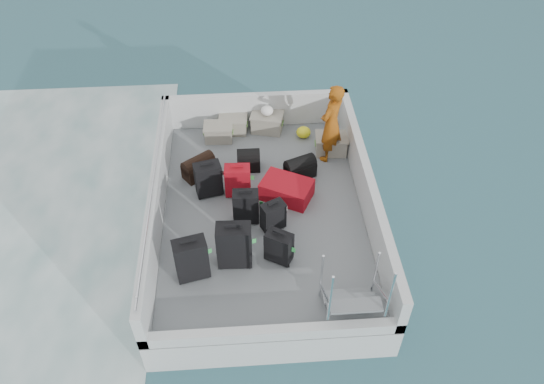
{
  "coord_description": "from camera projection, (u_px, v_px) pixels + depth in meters",
  "views": [
    {
      "loc": [
        -0.28,
        -6.25,
        7.03
      ],
      "look_at": [
        0.16,
        0.02,
        1.0
      ],
      "focal_mm": 35.0,
      "sensor_mm": 36.0,
      "label": 1
    }
  ],
  "objects": [
    {
      "name": "passenger",
      "position": [
        331.0,
        124.0,
        9.41
      ],
      "size": [
        0.64,
        0.67,
        1.54
      ],
      "primitive_type": "imported",
      "rotation": [
        0.0,
        0.0,
        -2.26
      ],
      "color": "#CF6513",
      "rests_on": "deck"
    },
    {
      "name": "deck_fittings",
      "position": [
        285.0,
        206.0,
        8.48
      ],
      "size": [
        3.6,
        5.0,
        0.9
      ],
      "color": "silver",
      "rests_on": "deck"
    },
    {
      "name": "suitcase_4",
      "position": [
        246.0,
        207.0,
        8.56
      ],
      "size": [
        0.42,
        0.26,
        0.61
      ],
      "primitive_type": "cube",
      "rotation": [
        0.0,
        0.0,
        -0.04
      ],
      "color": "black",
      "rests_on": "deck"
    },
    {
      "name": "duffel_1",
      "position": [
        249.0,
        161.0,
        9.61
      ],
      "size": [
        0.41,
        0.3,
        0.32
      ],
      "primitive_type": null,
      "rotation": [
        0.0,
        0.0,
        -0.01
      ],
      "color": "black",
      "rests_on": "deck"
    },
    {
      "name": "suitcase_3",
      "position": [
        234.0,
        246.0,
        7.86
      ],
      "size": [
        0.53,
        0.32,
        0.78
      ],
      "primitive_type": "cube",
      "rotation": [
        0.0,
        0.0,
        -0.04
      ],
      "color": "black",
      "rests_on": "deck"
    },
    {
      "name": "crate_2",
      "position": [
        267.0,
        123.0,
        10.42
      ],
      "size": [
        0.66,
        0.53,
        0.35
      ],
      "primitive_type": "cube",
      "rotation": [
        0.0,
        0.0,
        -0.24
      ],
      "color": "gray",
      "rests_on": "deck"
    },
    {
      "name": "deck",
      "position": [
        263.0,
        210.0,
        8.96
      ],
      "size": [
        3.3,
        4.7,
        0.02
      ],
      "primitive_type": "cube",
      "color": "slate",
      "rests_on": "ferry_hull"
    },
    {
      "name": "suitcase_2",
      "position": [
        208.0,
        180.0,
        9.01
      ],
      "size": [
        0.5,
        0.37,
        0.64
      ],
      "primitive_type": "cube",
      "rotation": [
        0.0,
        0.0,
        0.24
      ],
      "color": "black",
      "rests_on": "deck"
    },
    {
      "name": "white_bag",
      "position": [
        267.0,
        112.0,
        10.24
      ],
      "size": [
        0.24,
        0.24,
        0.18
      ],
      "primitive_type": "ellipsoid",
      "color": "white",
      "rests_on": "crate_2"
    },
    {
      "name": "suitcase_0",
      "position": [
        191.0,
        260.0,
        7.7
      ],
      "size": [
        0.53,
        0.38,
        0.74
      ],
      "primitive_type": "cube",
      "rotation": [
        0.0,
        0.0,
        0.24
      ],
      "color": "black",
      "rests_on": "deck"
    },
    {
      "name": "duffel_0",
      "position": [
        199.0,
        168.0,
        9.47
      ],
      "size": [
        0.64,
        0.58,
        0.32
      ],
      "primitive_type": null,
      "rotation": [
        0.0,
        0.0,
        0.64
      ],
      "color": "black",
      "rests_on": "deck"
    },
    {
      "name": "ground",
      "position": [
        263.0,
        234.0,
        9.38
      ],
      "size": [
        160.0,
        160.0,
        0.0
      ],
      "primitive_type": "plane",
      "color": "#153F4C",
      "rests_on": "ground"
    },
    {
      "name": "crate_3",
      "position": [
        331.0,
        145.0,
        9.94
      ],
      "size": [
        0.59,
        0.43,
        0.34
      ],
      "primitive_type": "cube",
      "rotation": [
        0.0,
        0.0,
        -0.08
      ],
      "color": "gray",
      "rests_on": "deck"
    },
    {
      "name": "crate_0",
      "position": [
        219.0,
        133.0,
        10.22
      ],
      "size": [
        0.53,
        0.38,
        0.31
      ],
      "primitive_type": "cube",
      "rotation": [
        0.0,
        0.0,
        -0.04
      ],
      "color": "gray",
      "rests_on": "deck"
    },
    {
      "name": "suitcase_7",
      "position": [
        273.0,
        217.0,
        8.46
      ],
      "size": [
        0.43,
        0.36,
        0.53
      ],
      "primitive_type": "cube",
      "rotation": [
        0.0,
        0.0,
        0.45
      ],
      "color": "black",
      "rests_on": "deck"
    },
    {
      "name": "crate_1",
      "position": [
        233.0,
        125.0,
        10.4
      ],
      "size": [
        0.54,
        0.39,
        0.31
      ],
      "primitive_type": "cube",
      "rotation": [
        0.0,
        0.0,
        -0.08
      ],
      "color": "gray",
      "rests_on": "deck"
    },
    {
      "name": "suitcase_5",
      "position": [
        238.0,
        181.0,
        9.02
      ],
      "size": [
        0.44,
        0.28,
        0.6
      ],
      "primitive_type": "cube",
      "rotation": [
        0.0,
        0.0,
        -0.05
      ],
      "color": "maroon",
      "rests_on": "deck"
    },
    {
      "name": "ferry_hull",
      "position": [
        263.0,
        222.0,
        9.17
      ],
      "size": [
        3.6,
        5.0,
        0.6
      ],
      "primitive_type": "cube",
      "color": "silver",
      "rests_on": "ground"
    },
    {
      "name": "suitcase_8",
      "position": [
        287.0,
        190.0,
        9.06
      ],
      "size": [
        1.0,
        0.87,
        0.33
      ],
      "primitive_type": "cube",
      "rotation": [
        0.0,
        0.0,
        1.09
      ],
      "color": "maroon",
      "rests_on": "deck"
    },
    {
      "name": "yellow_bag",
      "position": [
        303.0,
        132.0,
        10.31
      ],
      "size": [
        0.28,
        0.26,
        0.22
      ],
      "primitive_type": "ellipsoid",
      "color": "yellow",
      "rests_on": "deck"
    },
    {
      "name": "suitcase_6",
      "position": [
        279.0,
        247.0,
        7.98
      ],
      "size": [
        0.47,
        0.41,
        0.56
      ],
      "primitive_type": "cube",
      "rotation": [
        0.0,
        0.0,
        -0.52
      ],
      "color": "black",
      "rests_on": "deck"
    },
    {
      "name": "duffel_2",
      "position": [
        300.0,
        169.0,
        9.45
      ],
      "size": [
        0.61,
        0.48,
        0.32
      ],
      "primitive_type": null,
      "rotation": [
        0.0,
        0.0,
        0.39
      ],
      "color": "black",
      "rests_on": "deck"
    }
  ]
}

